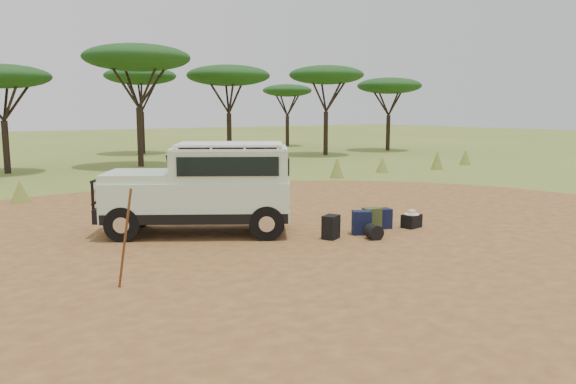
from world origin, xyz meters
TOP-DOWN VIEW (x-y plane):
  - ground at (0.00, 0.00)m, footprint 140.00×140.00m
  - dirt_clearing at (0.00, 0.00)m, footprint 23.00×23.00m
  - grass_fringe at (0.12, 8.67)m, footprint 36.60×1.60m
  - acacia_treeline at (0.75, 19.81)m, footprint 46.70×13.20m
  - safari_vehicle at (-0.28, 2.10)m, footprint 4.48×3.70m
  - walking_staff at (-3.13, -0.82)m, footprint 0.24×0.28m
  - backpack_black at (1.74, 0.01)m, footprint 0.47×0.43m
  - backpack_navy at (2.59, -0.06)m, footprint 0.52×0.48m
  - backpack_olive at (3.05, 0.09)m, footprint 0.46×0.38m
  - duffel_navy at (3.45, 0.17)m, footprint 0.51×0.45m
  - hard_case at (4.09, -0.19)m, footprint 0.51×0.40m
  - stuff_sack at (2.49, -0.57)m, footprint 0.41×0.41m
  - safari_hat at (4.09, -0.19)m, footprint 0.37×0.37m

SIDE VIEW (x-z plane):
  - ground at x=0.00m, z-range 0.00..0.00m
  - dirt_clearing at x=0.00m, z-range 0.00..0.01m
  - hard_case at x=4.09m, z-range 0.00..0.33m
  - stuff_sack at x=2.49m, z-range 0.00..0.33m
  - duffel_navy at x=3.45m, z-range 0.00..0.48m
  - backpack_black at x=1.74m, z-range 0.00..0.53m
  - backpack_navy at x=2.59m, z-range 0.00..0.55m
  - backpack_olive at x=3.05m, z-range 0.00..0.55m
  - safari_hat at x=4.09m, z-range 0.31..0.42m
  - grass_fringe at x=0.12m, z-range -0.05..0.85m
  - walking_staff at x=-3.13m, z-range 0.00..1.63m
  - safari_vehicle at x=-0.28m, z-range -0.04..2.05m
  - acacia_treeline at x=0.75m, z-range 1.74..8.00m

